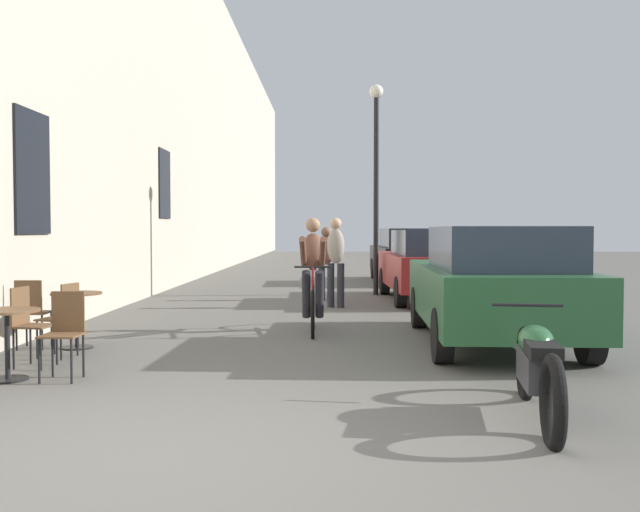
# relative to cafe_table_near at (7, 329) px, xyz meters

# --- Properties ---
(ground_plane) EXTENTS (88.00, 88.00, 0.00)m
(ground_plane) POSITION_rel_cafe_table_near_xyz_m (2.36, -2.37, -0.52)
(ground_plane) COLOR #5B5954
(building_facade_left) EXTENTS (0.54, 68.00, 10.37)m
(building_facade_left) POSITION_rel_cafe_table_near_xyz_m (-1.09, 11.63, 4.66)
(building_facade_left) COLOR #B7AD99
(building_facade_left) RESTS_ON ground_plane
(cafe_table_near) EXTENTS (0.64, 0.64, 0.72)m
(cafe_table_near) POSITION_rel_cafe_table_near_xyz_m (0.00, 0.00, 0.00)
(cafe_table_near) COLOR black
(cafe_table_near) RESTS_ON ground_plane
(cafe_chair_near_toward_street) EXTENTS (0.43, 0.43, 0.89)m
(cafe_chair_near_toward_street) POSITION_rel_cafe_table_near_xyz_m (-0.08, 0.69, -0.00)
(cafe_chair_near_toward_street) COLOR black
(cafe_chair_near_toward_street) RESTS_ON ground_plane
(cafe_chair_near_toward_wall) EXTENTS (0.39, 0.39, 0.89)m
(cafe_chair_near_toward_wall) POSITION_rel_cafe_table_near_xyz_m (0.55, 0.08, -0.00)
(cafe_chair_near_toward_wall) COLOR black
(cafe_chair_near_toward_wall) RESTS_ON ground_plane
(cafe_table_mid) EXTENTS (0.64, 0.64, 0.72)m
(cafe_table_mid) POSITION_rel_cafe_table_near_xyz_m (0.01, 1.92, 0.00)
(cafe_table_mid) COLOR black
(cafe_table_mid) RESTS_ON ground_plane
(cafe_chair_mid_toward_street) EXTENTS (0.46, 0.46, 0.89)m
(cafe_chair_mid_toward_street) POSITION_rel_cafe_table_near_xyz_m (0.08, 1.26, -0.00)
(cafe_chair_mid_toward_street) COLOR black
(cafe_chair_mid_toward_street) RESTS_ON ground_plane
(cafe_chair_mid_toward_wall) EXTENTS (0.39, 0.39, 0.89)m
(cafe_chair_mid_toward_wall) POSITION_rel_cafe_table_near_xyz_m (-0.54, 1.84, -0.00)
(cafe_chair_mid_toward_wall) COLOR black
(cafe_chair_mid_toward_wall) RESTS_ON ground_plane
(cyclist_on_bicycle) EXTENTS (0.52, 1.76, 1.74)m
(cyclist_on_bicycle) POSITION_rel_cafe_table_near_xyz_m (3.02, 3.48, 0.29)
(cyclist_on_bicycle) COLOR black
(cyclist_on_bicycle) RESTS_ON ground_plane
(pedestrian_near) EXTENTS (0.38, 0.30, 1.76)m
(pedestrian_near) POSITION_rel_cafe_table_near_xyz_m (3.39, 6.69, 0.47)
(pedestrian_near) COLOR #26262D
(pedestrian_near) RESTS_ON ground_plane
(pedestrian_mid) EXTENTS (0.37, 0.29, 1.59)m
(pedestrian_mid) POSITION_rel_cafe_table_near_xyz_m (3.19, 8.12, 0.37)
(pedestrian_mid) COLOR #26262D
(pedestrian_mid) RESTS_ON ground_plane
(street_lamp) EXTENTS (0.32, 0.32, 4.90)m
(street_lamp) POSITION_rel_cafe_table_near_xyz_m (4.35, 9.36, 2.59)
(street_lamp) COLOR black
(street_lamp) RESTS_ON ground_plane
(parked_car_nearest) EXTENTS (1.99, 4.46, 1.57)m
(parked_car_nearest) POSITION_rel_cafe_table_near_xyz_m (5.43, 2.25, 0.29)
(parked_car_nearest) COLOR #23512D
(parked_car_nearest) RESTS_ON ground_plane
(parked_car_second) EXTENTS (1.91, 4.33, 1.52)m
(parked_car_second) POSITION_rel_cafe_table_near_xyz_m (5.42, 7.97, 0.27)
(parked_car_second) COLOR maroon
(parked_car_second) RESTS_ON ground_plane
(parked_car_third) EXTENTS (1.98, 4.46, 1.56)m
(parked_car_third) POSITION_rel_cafe_table_near_xyz_m (5.56, 13.32, 0.29)
(parked_car_third) COLOR black
(parked_car_third) RESTS_ON ground_plane
(parked_motorcycle) EXTENTS (0.62, 2.14, 0.92)m
(parked_motorcycle) POSITION_rel_cafe_table_near_xyz_m (4.95, -1.36, -0.12)
(parked_motorcycle) COLOR black
(parked_motorcycle) RESTS_ON ground_plane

